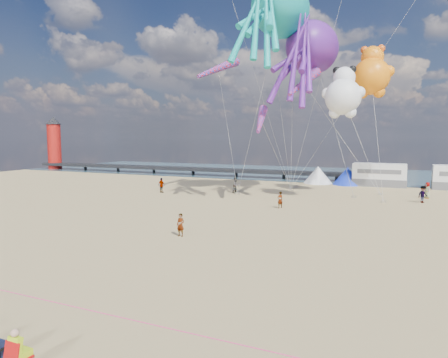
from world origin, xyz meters
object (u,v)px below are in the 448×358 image
windsock_right (261,120)px  kite_octopus_purple (312,48)px  standing_person (181,225)px  windsock_left (218,69)px  tent_white (318,175)px  sandbag_e (291,190)px  beachgoer_1 (236,185)px  beachgoer_5 (280,200)px  motorhome_0 (379,175)px  sandbag_d (380,194)px  tent_blue (348,176)px  beachgoer_2 (423,194)px  kite_panda (343,97)px  kite_teddy_orange (371,76)px  windsock_mid (304,83)px  kite_octopus_teal (281,9)px  sandbag_c (383,202)px  lighthouse (54,147)px  beachgoer_0 (427,190)px  sandbag_b (354,197)px  sandbag_a (238,193)px  beachgoer_3 (162,185)px

windsock_right → kite_octopus_purple: bearing=53.9°
standing_person → windsock_left: (-6.51, 19.78, 13.41)m
tent_white → sandbag_e: bearing=-99.3°
beachgoer_1 → beachgoer_5: size_ratio=1.17×
windsock_left → beachgoer_5: bearing=-25.8°
motorhome_0 → sandbag_d: (0.58, -8.62, -1.39)m
tent_blue → beachgoer_2: (8.69, -12.59, -0.36)m
sandbag_e → kite_panda: kite_panda is taller
tent_blue → beachgoer_5: tent_blue is taller
motorhome_0 → kite_octopus_purple: size_ratio=0.55×
kite_teddy_orange → windsock_mid: (-5.83, -4.88, -0.91)m
tent_blue → standing_person: bearing=-100.5°
motorhome_0 → tent_white: motorhome_0 is taller
kite_octopus_purple → kite_teddy_orange: size_ratio=1.88×
kite_octopus_teal → kite_octopus_purple: 5.55m
sandbag_c → kite_teddy_orange: size_ratio=0.08×
sandbag_c → kite_panda: bearing=-154.7°
lighthouse → kite_octopus_teal: kite_octopus_teal is taller
beachgoer_0 → windsock_right: bearing=-77.8°
beachgoer_1 → beachgoer_5: (7.48, -7.55, -0.13)m
kite_octopus_teal → windsock_right: size_ratio=2.43×
sandbag_c → tent_blue: bearing=110.0°
tent_blue → sandbag_c: bearing=-70.0°
beachgoer_0 → kite_octopus_teal: (-14.29, -6.75, 18.33)m
windsock_left → kite_octopus_teal: bearing=-1.9°
windsock_left → windsock_mid: bearing=-3.1°
beachgoer_2 → kite_teddy_orange: size_ratio=0.26×
sandbag_e → kite_panda: (6.74, -7.01, 10.15)m
sandbag_e → kite_teddy_orange: size_ratio=0.08×
beachgoer_0 → sandbag_b: (-7.10, -2.84, -0.75)m
sandbag_c → kite_octopus_teal: (-10.22, -1.64, 19.08)m
lighthouse → sandbag_a: bearing=-21.2°
kite_octopus_purple → motorhome_0: bearing=77.9°
windsock_mid → standing_person: bearing=-90.9°
sandbag_b → kite_octopus_purple: 16.54m
standing_person → sandbag_a: size_ratio=3.02×
lighthouse → sandbag_b: (60.15, -15.95, -4.39)m
beachgoer_2 → sandbag_e: (-14.17, 3.53, -0.73)m
sandbag_a → windsock_right: bearing=-48.3°
kite_panda → windsock_mid: size_ratio=0.89×
beachgoer_0 → kite_panda: (-7.98, -6.95, 9.41)m
beachgoer_2 → beachgoer_3: (-27.43, -4.38, 0.02)m
beachgoer_0 → sandbag_c: (-4.07, -5.11, -0.75)m
windsock_left → beachgoer_0: bearing=23.6°
beachgoer_0 → beachgoer_2: (-0.56, -3.47, -0.01)m
standing_person → beachgoer_2: size_ratio=0.89×
lighthouse → windsock_right: windsock_right is taller
sandbag_b → kite_teddy_orange: kite_teddy_orange is taller
windsock_right → beachgoer_0: bearing=21.8°
kite_octopus_purple → tent_white: bearing=113.1°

